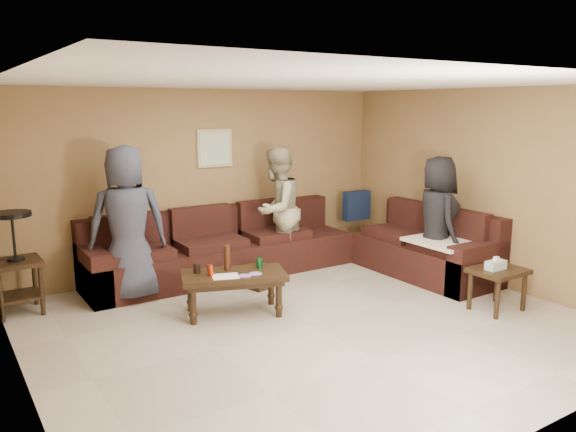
# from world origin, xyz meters

# --- Properties ---
(room) EXTENTS (5.60, 5.50, 2.50)m
(room) POSITION_xyz_m (0.00, 0.00, 1.66)
(room) COLOR #B0A695
(room) RESTS_ON ground
(sectional_sofa) EXTENTS (4.65, 2.90, 0.97)m
(sectional_sofa) POSITION_xyz_m (0.81, 1.52, 0.33)
(sectional_sofa) COLOR black
(sectional_sofa) RESTS_ON ground
(coffee_table) EXTENTS (1.26, 0.91, 0.75)m
(coffee_table) POSITION_xyz_m (-0.55, 0.72, 0.40)
(coffee_table) COLOR black
(coffee_table) RESTS_ON ground
(end_table_left) EXTENTS (0.51, 0.51, 1.15)m
(end_table_left) POSITION_xyz_m (-2.54, 2.03, 0.60)
(end_table_left) COLOR black
(end_table_left) RESTS_ON ground
(side_table_right) EXTENTS (0.59, 0.48, 0.63)m
(side_table_right) POSITION_xyz_m (1.99, -0.79, 0.42)
(side_table_right) COLOR black
(side_table_right) RESTS_ON ground
(waste_bin) EXTENTS (0.32, 0.32, 0.31)m
(waste_bin) POSITION_xyz_m (0.13, 1.34, 0.16)
(waste_bin) COLOR black
(waste_bin) RESTS_ON ground
(wall_art) EXTENTS (0.52, 0.04, 0.52)m
(wall_art) POSITION_xyz_m (0.10, 2.48, 1.70)
(wall_art) COLOR tan
(wall_art) RESTS_ON ground
(person_left) EXTENTS (1.00, 0.75, 1.85)m
(person_left) POSITION_xyz_m (-1.36, 1.81, 0.92)
(person_left) COLOR #323545
(person_left) RESTS_ON ground
(person_middle) EXTENTS (1.05, 0.98, 1.73)m
(person_middle) POSITION_xyz_m (0.74, 1.88, 0.87)
(person_middle) COLOR tan
(person_middle) RESTS_ON ground
(person_right) EXTENTS (0.78, 0.94, 1.65)m
(person_right) POSITION_xyz_m (2.21, 0.33, 0.82)
(person_right) COLOR black
(person_right) RESTS_ON ground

